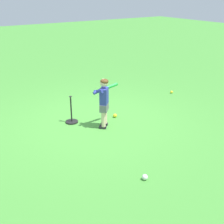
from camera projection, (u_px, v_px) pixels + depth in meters
name	position (u px, v px, depth m)	size (l,w,h in m)	color
ground_plane	(97.00, 121.00, 6.83)	(40.00, 40.00, 0.00)	#479338
child_batter	(104.00, 98.00, 6.32)	(0.63, 0.35, 1.08)	#232328
play_ball_midfield	(145.00, 177.00, 4.72)	(0.09, 0.09, 0.09)	white
play_ball_by_bucket	(172.00, 92.00, 8.63)	(0.08, 0.08, 0.08)	yellow
play_ball_behind_batter	(115.00, 116.00, 7.01)	(0.09, 0.09, 0.09)	yellow
batting_tee	(72.00, 118.00, 6.73)	(0.28, 0.28, 0.62)	black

